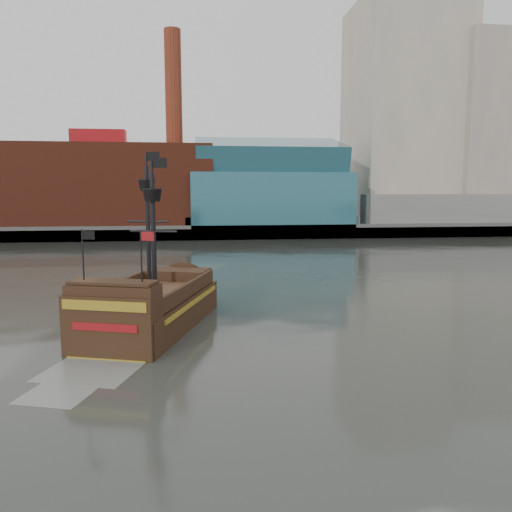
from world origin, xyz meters
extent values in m
plane|color=#2A2C27|center=(0.00, 0.00, 0.00)|extent=(400.00, 400.00, 0.00)
cube|color=slate|center=(0.00, 92.00, 1.00)|extent=(220.00, 60.00, 2.00)
cube|color=#4C4C49|center=(0.00, 62.50, 1.30)|extent=(220.00, 1.00, 2.60)
cube|color=maroon|center=(-22.00, 72.00, 9.50)|extent=(42.00, 18.00, 15.00)
cube|color=#295F6D|center=(10.00, 70.00, 7.00)|extent=(30.00, 16.00, 10.00)
cube|color=beige|center=(40.00, 80.00, 25.00)|extent=(20.00, 22.00, 46.00)
cube|color=#AC9E90|center=(58.00, 76.00, 21.00)|extent=(18.00, 18.00, 38.00)
cube|color=beige|center=(50.00, 97.00, 28.00)|extent=(24.00, 20.00, 52.00)
cube|color=slate|center=(48.00, 66.00, 5.00)|extent=(40.00, 6.00, 6.00)
cylinder|color=maroon|center=(-8.00, 74.00, 28.00)|extent=(3.20, 3.20, 22.00)
cube|color=#295F6D|center=(10.00, 70.00, 15.00)|extent=(28.00, 14.94, 8.78)
cube|color=black|center=(-7.06, 6.02, 0.63)|extent=(8.71, 13.49, 2.71)
cube|color=#502E1D|center=(-7.06, 6.02, 2.14)|extent=(7.84, 12.14, 0.31)
cube|color=black|center=(-5.57, 10.79, 2.50)|extent=(4.97, 3.71, 1.04)
cube|color=black|center=(-8.69, 0.85, 2.92)|extent=(5.22, 3.07, 1.88)
cube|color=black|center=(-8.97, -0.06, 1.25)|extent=(4.95, 1.78, 4.17)
cube|color=olive|center=(-9.02, -0.20, 2.92)|extent=(4.50, 1.48, 0.52)
cube|color=maroon|center=(-9.02, -0.20, 1.77)|extent=(3.50, 1.17, 0.42)
cylinder|color=black|center=(-7.39, 7.76, 6.35)|extent=(0.37, 0.37, 8.13)
cylinder|color=black|center=(-6.73, 3.95, 6.04)|extent=(0.37, 0.37, 7.50)
cone|color=black|center=(-7.39, 7.76, 9.17)|extent=(1.44, 1.44, 0.73)
cone|color=black|center=(-6.73, 3.95, 8.54)|extent=(1.44, 1.44, 0.73)
cube|color=black|center=(-6.94, 7.62, 11.04)|extent=(0.90, 0.31, 0.57)
cube|color=black|center=(-6.28, 3.81, 10.42)|extent=(0.90, 0.31, 0.57)
cube|color=#999F99|center=(-9.50, -1.73, 0.01)|extent=(5.35, 4.90, 0.02)
camera|label=1|loc=(-4.25, -26.13, 8.86)|focal=35.00mm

